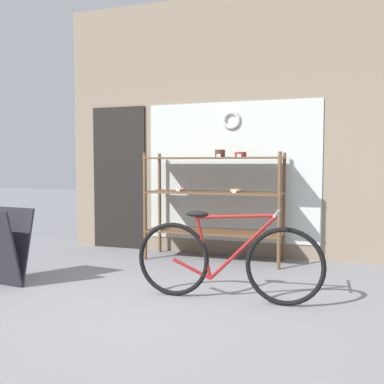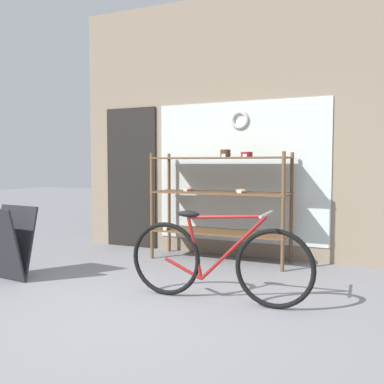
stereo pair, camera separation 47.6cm
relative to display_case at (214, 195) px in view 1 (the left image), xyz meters
The scene contains 5 objects.
ground_plane 2.30m from the display_case, 91.42° to the right, with size 30.00×30.00×0.00m, color gray.
storefront_facade 0.95m from the display_case, 103.46° to the left, with size 4.54×0.13×3.55m.
display_case is the anchor object (origin of this frame).
bicycle 1.74m from the display_case, 70.87° to the right, with size 1.75×0.46×0.84m.
sandwich_board 2.59m from the display_case, 135.16° to the right, with size 0.63×0.44×0.79m.
Camera 1 is at (1.51, -3.24, 1.26)m, focal length 40.00 mm.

